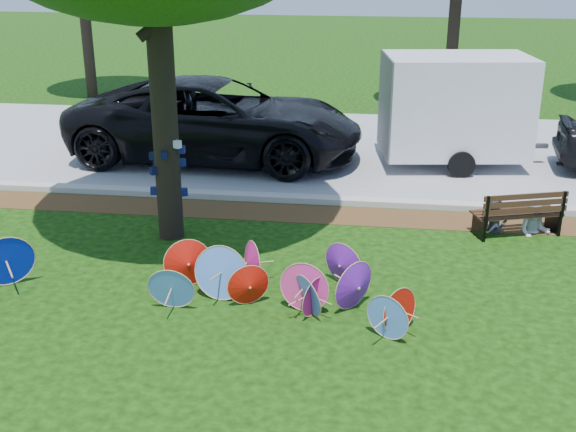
{
  "coord_description": "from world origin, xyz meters",
  "views": [
    {
      "loc": [
        1.93,
        -8.49,
        4.92
      ],
      "look_at": [
        0.5,
        2.0,
        0.9
      ],
      "focal_mm": 45.0,
      "sensor_mm": 36.0,
      "label": 1
    }
  ],
  "objects_px": {
    "person_right": "(537,204)",
    "park_bench": "(517,212)",
    "cargo_trailer": "(455,105)",
    "black_van": "(216,120)",
    "parasol_pile": "(241,279)",
    "person_left": "(497,199)"
  },
  "relations": [
    {
      "from": "person_right",
      "to": "park_bench",
      "type": "bearing_deg",
      "value": -162.14
    },
    {
      "from": "cargo_trailer",
      "to": "black_van",
      "type": "bearing_deg",
      "value": 175.29
    },
    {
      "from": "black_van",
      "to": "park_bench",
      "type": "xyz_separation_m",
      "value": [
        6.39,
        -3.96,
        -0.54
      ]
    },
    {
      "from": "parasol_pile",
      "to": "person_left",
      "type": "bearing_deg",
      "value": 39.51
    },
    {
      "from": "cargo_trailer",
      "to": "person_left",
      "type": "height_order",
      "value": "cargo_trailer"
    },
    {
      "from": "black_van",
      "to": "person_left",
      "type": "relative_size",
      "value": 5.55
    },
    {
      "from": "cargo_trailer",
      "to": "person_right",
      "type": "relative_size",
      "value": 2.8
    },
    {
      "from": "black_van",
      "to": "park_bench",
      "type": "relative_size",
      "value": 4.31
    },
    {
      "from": "parasol_pile",
      "to": "black_van",
      "type": "distance_m",
      "value": 7.52
    },
    {
      "from": "parasol_pile",
      "to": "black_van",
      "type": "height_order",
      "value": "black_van"
    },
    {
      "from": "black_van",
      "to": "person_right",
      "type": "height_order",
      "value": "black_van"
    },
    {
      "from": "person_left",
      "to": "person_right",
      "type": "relative_size",
      "value": 1.09
    },
    {
      "from": "parasol_pile",
      "to": "park_bench",
      "type": "height_order",
      "value": "parasol_pile"
    },
    {
      "from": "person_left",
      "to": "park_bench",
      "type": "bearing_deg",
      "value": -20.18
    },
    {
      "from": "black_van",
      "to": "cargo_trailer",
      "type": "height_order",
      "value": "cargo_trailer"
    },
    {
      "from": "black_van",
      "to": "person_right",
      "type": "xyz_separation_m",
      "value": [
        6.74,
        -3.91,
        -0.39
      ]
    },
    {
      "from": "park_bench",
      "to": "parasol_pile",
      "type": "bearing_deg",
      "value": -161.46
    },
    {
      "from": "black_van",
      "to": "person_right",
      "type": "relative_size",
      "value": 6.05
    },
    {
      "from": "park_bench",
      "to": "person_right",
      "type": "distance_m",
      "value": 0.39
    },
    {
      "from": "black_van",
      "to": "park_bench",
      "type": "height_order",
      "value": "black_van"
    },
    {
      "from": "parasol_pile",
      "to": "park_bench",
      "type": "xyz_separation_m",
      "value": [
        4.37,
        3.26,
        0.05
      ]
    },
    {
      "from": "park_bench",
      "to": "person_right",
      "type": "bearing_deg",
      "value": -10.09
    }
  ]
}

